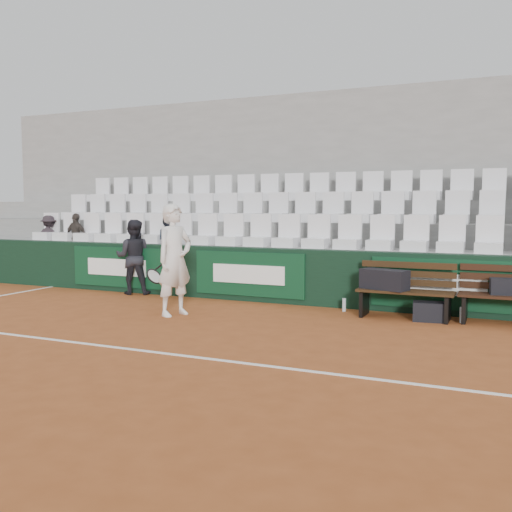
{
  "coord_description": "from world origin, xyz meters",
  "views": [
    {
      "loc": [
        4.18,
        -5.73,
        1.78
      ],
      "look_at": [
        0.58,
        2.4,
        1.0
      ],
      "focal_mm": 40.0,
      "sensor_mm": 36.0,
      "label": 1
    }
  ],
  "objects_px": {
    "bench_left": "(405,304)",
    "water_bottle_near": "(344,305)",
    "spectator_a": "(48,218)",
    "spectator_b": "(76,217)",
    "sports_bag_left": "(384,279)",
    "ball_kid": "(134,257)",
    "sports_bag_right": "(509,287)",
    "sports_bag_ground": "(429,312)",
    "water_bottle_far": "(462,315)",
    "bench_right": "(511,310)",
    "tennis_player": "(175,260)",
    "spectator_c": "(166,219)"
  },
  "relations": [
    {
      "from": "tennis_player",
      "to": "sports_bag_ground",
      "type": "bearing_deg",
      "value": 16.91
    },
    {
      "from": "sports_bag_ground",
      "to": "water_bottle_far",
      "type": "relative_size",
      "value": 2.02
    },
    {
      "from": "bench_left",
      "to": "sports_bag_left",
      "type": "height_order",
      "value": "sports_bag_left"
    },
    {
      "from": "bench_left",
      "to": "water_bottle_far",
      "type": "relative_size",
      "value": 6.15
    },
    {
      "from": "water_bottle_near",
      "to": "spectator_c",
      "type": "distance_m",
      "value": 4.43
    },
    {
      "from": "bench_right",
      "to": "water_bottle_near",
      "type": "distance_m",
      "value": 2.58
    },
    {
      "from": "bench_left",
      "to": "sports_bag_right",
      "type": "bearing_deg",
      "value": 5.99
    },
    {
      "from": "water_bottle_near",
      "to": "spectator_a",
      "type": "distance_m",
      "value": 7.54
    },
    {
      "from": "spectator_b",
      "to": "ball_kid",
      "type": "bearing_deg",
      "value": 164.17
    },
    {
      "from": "ball_kid",
      "to": "spectator_c",
      "type": "height_order",
      "value": "spectator_c"
    },
    {
      "from": "water_bottle_far",
      "to": "sports_bag_left",
      "type": "bearing_deg",
      "value": -179.34
    },
    {
      "from": "bench_right",
      "to": "tennis_player",
      "type": "height_order",
      "value": "tennis_player"
    },
    {
      "from": "sports_bag_ground",
      "to": "spectator_c",
      "type": "xyz_separation_m",
      "value": [
        -5.53,
        1.17,
        1.36
      ]
    },
    {
      "from": "water_bottle_near",
      "to": "spectator_a",
      "type": "xyz_separation_m",
      "value": [
        -7.35,
        0.9,
        1.4
      ]
    },
    {
      "from": "bench_left",
      "to": "water_bottle_near",
      "type": "bearing_deg",
      "value": 169.48
    },
    {
      "from": "water_bottle_near",
      "to": "water_bottle_far",
      "type": "height_order",
      "value": "water_bottle_far"
    },
    {
      "from": "spectator_a",
      "to": "spectator_c",
      "type": "relative_size",
      "value": 0.99
    },
    {
      "from": "sports_bag_ground",
      "to": "water_bottle_far",
      "type": "xyz_separation_m",
      "value": [
        0.47,
        0.07,
        -0.03
      ]
    },
    {
      "from": "spectator_c",
      "to": "spectator_b",
      "type": "bearing_deg",
      "value": -22.36
    },
    {
      "from": "spectator_a",
      "to": "water_bottle_near",
      "type": "bearing_deg",
      "value": 157.89
    },
    {
      "from": "water_bottle_near",
      "to": "tennis_player",
      "type": "distance_m",
      "value": 2.95
    },
    {
      "from": "bench_right",
      "to": "water_bottle_near",
      "type": "xyz_separation_m",
      "value": [
        -2.58,
        0.08,
        -0.11
      ]
    },
    {
      "from": "sports_bag_right",
      "to": "ball_kid",
      "type": "relative_size",
      "value": 0.35
    },
    {
      "from": "bench_right",
      "to": "ball_kid",
      "type": "bearing_deg",
      "value": 178.05
    },
    {
      "from": "bench_left",
      "to": "spectator_b",
      "type": "height_order",
      "value": "spectator_b"
    },
    {
      "from": "sports_bag_right",
      "to": "spectator_c",
      "type": "bearing_deg",
      "value": 171.95
    },
    {
      "from": "sports_bag_ground",
      "to": "ball_kid",
      "type": "relative_size",
      "value": 0.33
    },
    {
      "from": "water_bottle_near",
      "to": "spectator_c",
      "type": "bearing_deg",
      "value": 167.58
    },
    {
      "from": "ball_kid",
      "to": "spectator_a",
      "type": "xyz_separation_m",
      "value": [
        -2.94,
        0.75,
        0.75
      ]
    },
    {
      "from": "sports_bag_left",
      "to": "ball_kid",
      "type": "relative_size",
      "value": 0.49
    },
    {
      "from": "spectator_b",
      "to": "spectator_a",
      "type": "bearing_deg",
      "value": 3.67
    },
    {
      "from": "sports_bag_left",
      "to": "sports_bag_ground",
      "type": "relative_size",
      "value": 1.52
    },
    {
      "from": "bench_left",
      "to": "water_bottle_far",
      "type": "bearing_deg",
      "value": -0.81
    },
    {
      "from": "water_bottle_far",
      "to": "spectator_b",
      "type": "bearing_deg",
      "value": 172.5
    },
    {
      "from": "bench_right",
      "to": "spectator_c",
      "type": "height_order",
      "value": "spectator_c"
    },
    {
      "from": "bench_right",
      "to": "sports_bag_left",
      "type": "height_order",
      "value": "sports_bag_left"
    },
    {
      "from": "water_bottle_near",
      "to": "tennis_player",
      "type": "xyz_separation_m",
      "value": [
        -2.44,
        -1.45,
        0.8
      ]
    },
    {
      "from": "bench_right",
      "to": "spectator_b",
      "type": "relative_size",
      "value": 1.4
    },
    {
      "from": "tennis_player",
      "to": "spectator_a",
      "type": "bearing_deg",
      "value": 154.42
    },
    {
      "from": "sports_bag_right",
      "to": "sports_bag_ground",
      "type": "height_order",
      "value": "sports_bag_right"
    },
    {
      "from": "spectator_a",
      "to": "spectator_b",
      "type": "relative_size",
      "value": 0.95
    },
    {
      "from": "sports_bag_ground",
      "to": "water_bottle_near",
      "type": "distance_m",
      "value": 1.45
    },
    {
      "from": "sports_bag_left",
      "to": "ball_kid",
      "type": "xyz_separation_m",
      "value": [
        -5.13,
        0.37,
        0.15
      ]
    },
    {
      "from": "sports_bag_right",
      "to": "sports_bag_ground",
      "type": "relative_size",
      "value": 1.07
    },
    {
      "from": "bench_right",
      "to": "sports_bag_right",
      "type": "height_order",
      "value": "sports_bag_right"
    },
    {
      "from": "bench_left",
      "to": "bench_right",
      "type": "xyz_separation_m",
      "value": [
        1.54,
        0.11,
        0.0
      ]
    },
    {
      "from": "tennis_player",
      "to": "spectator_c",
      "type": "relative_size",
      "value": 1.77
    },
    {
      "from": "spectator_a",
      "to": "spectator_b",
      "type": "distance_m",
      "value": 0.82
    },
    {
      "from": "ball_kid",
      "to": "sports_bag_right",
      "type": "bearing_deg",
      "value": 156.32
    },
    {
      "from": "water_bottle_near",
      "to": "tennis_player",
      "type": "height_order",
      "value": "tennis_player"
    }
  ]
}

